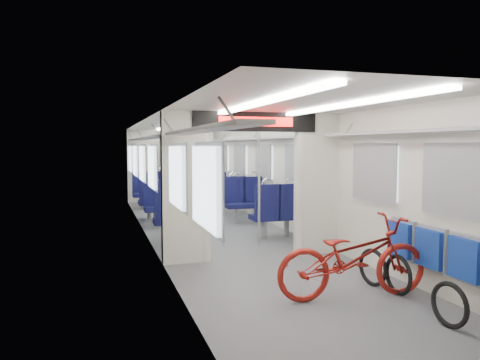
{
  "coord_description": "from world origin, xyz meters",
  "views": [
    {
      "loc": [
        -2.37,
        -8.98,
        1.78
      ],
      "look_at": [
        -0.03,
        -1.38,
        1.2
      ],
      "focal_mm": 35.0,
      "sensor_mm": 36.0,
      "label": 1
    }
  ],
  "objects_px": {
    "seat_bay_near_right": "(259,202)",
    "stanchion_near_left": "(223,182)",
    "stanchion_far_right": "(212,172)",
    "bicycle": "(353,257)",
    "bike_hoop_c": "(373,269)",
    "seat_bay_near_left": "(172,206)",
    "stanchion_far_left": "(192,173)",
    "seat_bay_far_left": "(154,192)",
    "stanchion_near_right": "(259,182)",
    "flip_bench": "(448,253)",
    "seat_bay_far_right": "(220,190)",
    "bike_hoop_b": "(398,277)",
    "bike_hoop_a": "(449,307)"
  },
  "relations": [
    {
      "from": "flip_bench",
      "to": "stanchion_far_left",
      "type": "xyz_separation_m",
      "value": [
        -1.6,
        6.45,
        0.57
      ]
    },
    {
      "from": "bicycle",
      "to": "stanchion_far_left",
      "type": "xyz_separation_m",
      "value": [
        -0.71,
        5.95,
        0.67
      ]
    },
    {
      "from": "bike_hoop_b",
      "to": "stanchion_near_right",
      "type": "relative_size",
      "value": 0.21
    },
    {
      "from": "flip_bench",
      "to": "seat_bay_far_right",
      "type": "bearing_deg",
      "value": 92.83
    },
    {
      "from": "bike_hoop_c",
      "to": "seat_bay_far_right",
      "type": "height_order",
      "value": "seat_bay_far_right"
    },
    {
      "from": "bike_hoop_c",
      "to": "seat_bay_near_left",
      "type": "relative_size",
      "value": 0.22
    },
    {
      "from": "stanchion_far_left",
      "to": "bike_hoop_b",
      "type": "bearing_deg",
      "value": -77.89
    },
    {
      "from": "seat_bay_far_right",
      "to": "stanchion_near_right",
      "type": "distance_m",
      "value": 5.05
    },
    {
      "from": "seat_bay_near_left",
      "to": "stanchion_far_left",
      "type": "relative_size",
      "value": 0.94
    },
    {
      "from": "seat_bay_near_right",
      "to": "bike_hoop_a",
      "type": "bearing_deg",
      "value": -90.44
    },
    {
      "from": "bike_hoop_b",
      "to": "seat_bay_near_left",
      "type": "xyz_separation_m",
      "value": [
        -1.97,
        4.7,
        0.33
      ]
    },
    {
      "from": "bike_hoop_a",
      "to": "seat_bay_near_left",
      "type": "xyz_separation_m",
      "value": [
        -1.83,
        5.72,
        0.35
      ]
    },
    {
      "from": "bike_hoop_b",
      "to": "seat_bay_far_left",
      "type": "xyz_separation_m",
      "value": [
        -1.97,
        7.71,
        0.36
      ]
    },
    {
      "from": "bicycle",
      "to": "stanchion_near_left",
      "type": "bearing_deg",
      "value": 17.1
    },
    {
      "from": "seat_bay_far_right",
      "to": "stanchion_far_right",
      "type": "height_order",
      "value": "stanchion_far_right"
    },
    {
      "from": "seat_bay_far_left",
      "to": "stanchion_near_right",
      "type": "xyz_separation_m",
      "value": [
        1.29,
        -4.65,
        0.57
      ]
    },
    {
      "from": "bike_hoop_c",
      "to": "seat_bay_near_left",
      "type": "xyz_separation_m",
      "value": [
        -1.89,
        4.3,
        0.34
      ]
    },
    {
      "from": "bike_hoop_a",
      "to": "stanchion_near_right",
      "type": "bearing_deg",
      "value": 97.48
    },
    {
      "from": "seat_bay_near_left",
      "to": "seat_bay_near_right",
      "type": "relative_size",
      "value": 0.93
    },
    {
      "from": "seat_bay_near_right",
      "to": "stanchion_near_left",
      "type": "height_order",
      "value": "stanchion_near_left"
    },
    {
      "from": "flip_bench",
      "to": "seat_bay_near_right",
      "type": "bearing_deg",
      "value": 94.69
    },
    {
      "from": "stanchion_far_left",
      "to": "stanchion_far_right",
      "type": "relative_size",
      "value": 1.0
    },
    {
      "from": "seat_bay_near_right",
      "to": "stanchion_far_right",
      "type": "bearing_deg",
      "value": 109.37
    },
    {
      "from": "bike_hoop_a",
      "to": "stanchion_far_right",
      "type": "bearing_deg",
      "value": 94.36
    },
    {
      "from": "stanchion_far_left",
      "to": "bicycle",
      "type": "bearing_deg",
      "value": -83.23
    },
    {
      "from": "bike_hoop_c",
      "to": "stanchion_near_right",
      "type": "relative_size",
      "value": 0.21
    },
    {
      "from": "bike_hoop_a",
      "to": "seat_bay_far_left",
      "type": "xyz_separation_m",
      "value": [
        -1.83,
        8.73,
        0.37
      ]
    },
    {
      "from": "flip_bench",
      "to": "stanchion_near_right",
      "type": "distance_m",
      "value": 3.69
    },
    {
      "from": "bicycle",
      "to": "seat_bay_near_left",
      "type": "height_order",
      "value": "seat_bay_near_left"
    },
    {
      "from": "flip_bench",
      "to": "seat_bay_near_left",
      "type": "bearing_deg",
      "value": 113.97
    },
    {
      "from": "bicycle",
      "to": "seat_bay_near_right",
      "type": "distance_m",
      "value": 4.64
    },
    {
      "from": "stanchion_near_right",
      "to": "bike_hoop_b",
      "type": "bearing_deg",
      "value": -77.43
    },
    {
      "from": "bike_hoop_c",
      "to": "seat_bay_near_left",
      "type": "bearing_deg",
      "value": 113.67
    },
    {
      "from": "flip_bench",
      "to": "seat_bay_far_left",
      "type": "distance_m",
      "value": 8.47
    },
    {
      "from": "seat_bay_far_left",
      "to": "bicycle",
      "type": "bearing_deg",
      "value": -79.7
    },
    {
      "from": "bicycle",
      "to": "bike_hoop_c",
      "type": "bearing_deg",
      "value": -50.78
    },
    {
      "from": "bike_hoop_b",
      "to": "stanchion_near_left",
      "type": "height_order",
      "value": "stanchion_near_left"
    },
    {
      "from": "flip_bench",
      "to": "bike_hoop_b",
      "type": "height_order",
      "value": "flip_bench"
    },
    {
      "from": "seat_bay_far_left",
      "to": "stanchion_far_left",
      "type": "relative_size",
      "value": 1.01
    },
    {
      "from": "flip_bench",
      "to": "stanchion_far_right",
      "type": "relative_size",
      "value": 0.92
    },
    {
      "from": "flip_bench",
      "to": "seat_bay_far_right",
      "type": "distance_m",
      "value": 8.49
    },
    {
      "from": "flip_bench",
      "to": "bike_hoop_a",
      "type": "height_order",
      "value": "flip_bench"
    },
    {
      "from": "bike_hoop_b",
      "to": "stanchion_far_right",
      "type": "distance_m",
      "value": 6.5
    },
    {
      "from": "bicycle",
      "to": "stanchion_far_left",
      "type": "height_order",
      "value": "stanchion_far_left"
    },
    {
      "from": "seat_bay_far_right",
      "to": "stanchion_far_right",
      "type": "relative_size",
      "value": 0.89
    },
    {
      "from": "bike_hoop_c",
      "to": "seat_bay_near_right",
      "type": "xyz_separation_m",
      "value": [
        -0.02,
        4.26,
        0.36
      ]
    },
    {
      "from": "stanchion_far_right",
      "to": "seat_bay_near_right",
      "type": "bearing_deg",
      "value": -70.63
    },
    {
      "from": "bike_hoop_a",
      "to": "seat_bay_near_left",
      "type": "bearing_deg",
      "value": 107.71
    },
    {
      "from": "bike_hoop_a",
      "to": "stanchion_far_right",
      "type": "distance_m",
      "value": 7.49
    },
    {
      "from": "seat_bay_near_left",
      "to": "bike_hoop_b",
      "type": "bearing_deg",
      "value": -67.24
    }
  ]
}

